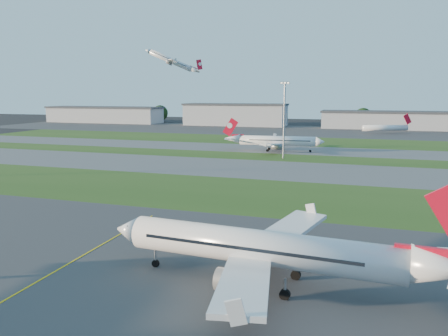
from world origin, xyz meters
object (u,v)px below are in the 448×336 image
at_px(airliner_taxiing, 276,141).
at_px(light_mast_centre, 284,115).
at_px(mini_jet_near, 385,128).
at_px(airliner_parked, 263,249).

xyz_separation_m(airliner_taxiing, light_mast_centre, (6.01, -18.30, 10.86)).
bearing_deg(mini_jet_near, airliner_parked, -121.84).
height_order(mini_jet_near, light_mast_centre, light_mast_centre).
bearing_deg(light_mast_centre, airliner_parked, -81.30).
xyz_separation_m(mini_jet_near, light_mast_centre, (-37.27, -111.04, 11.53)).
distance_m(airliner_parked, mini_jet_near, 212.22).
relative_size(mini_jet_near, light_mast_centre, 1.03).
xyz_separation_m(airliner_parked, mini_jet_near, (21.96, 211.08, -1.04)).
height_order(airliner_taxiing, mini_jet_near, airliner_taxiing).
distance_m(airliner_parked, light_mast_centre, 101.75).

